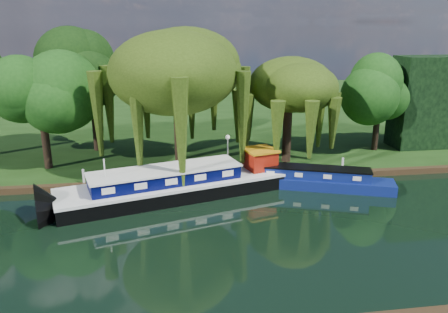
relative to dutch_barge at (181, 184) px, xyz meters
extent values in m
plane|color=black|center=(3.33, -6.22, -0.83)|extent=(120.00, 120.00, 0.00)
cube|color=black|center=(3.33, 27.78, -0.61)|extent=(120.00, 52.00, 0.45)
cube|color=black|center=(-0.13, -0.04, -0.44)|extent=(16.18, 7.63, 1.05)
cube|color=silver|center=(-0.13, -0.04, 0.18)|extent=(16.28, 7.72, 0.19)
cube|color=#030738|center=(-0.98, -0.27, 0.70)|extent=(10.13, 5.07, 0.83)
cube|color=silver|center=(-0.98, -0.27, 1.17)|extent=(10.34, 5.29, 0.11)
cube|color=maroon|center=(5.79, 1.61, 0.94)|extent=(2.38, 2.38, 1.32)
cube|color=#C9830E|center=(5.79, 1.61, 1.67)|extent=(2.65, 2.65, 0.14)
cylinder|color=silver|center=(-4.70, -1.31, 1.34)|extent=(0.09, 0.09, 2.11)
cube|color=navy|center=(9.31, 0.22, -0.53)|extent=(11.15, 5.41, 0.84)
cube|color=navy|center=(9.31, 0.22, 0.24)|extent=(7.84, 3.87, 0.70)
cube|color=black|center=(9.31, 0.22, 0.64)|extent=(7.96, 3.99, 0.09)
cube|color=silver|center=(6.31, 0.50, 0.28)|extent=(0.54, 0.23, 0.30)
cube|color=silver|center=(8.15, -0.14, 0.28)|extent=(0.54, 0.23, 0.30)
cube|color=silver|center=(10.00, -0.78, 0.28)|extent=(0.54, 0.23, 0.30)
cube|color=silver|center=(11.84, -1.42, 0.28)|extent=(0.54, 0.23, 0.30)
cylinder|color=black|center=(0.15, 4.90, 2.60)|extent=(0.77, 0.77, 5.96)
ellipsoid|color=#273D0D|center=(0.15, 4.90, 6.91)|extent=(8.33, 8.33, 5.38)
cylinder|color=black|center=(8.74, 5.10, 1.83)|extent=(0.63, 0.63, 4.43)
ellipsoid|color=#273D0D|center=(8.74, 5.10, 5.03)|extent=(6.05, 6.05, 3.91)
cylinder|color=black|center=(-9.91, 6.00, 2.85)|extent=(0.63, 0.63, 6.47)
ellipsoid|color=#133D0F|center=(-9.91, 6.00, 5.50)|extent=(5.29, 5.29, 5.29)
cylinder|color=black|center=(-6.80, 10.60, 3.27)|extent=(0.74, 0.74, 7.31)
ellipsoid|color=black|center=(-6.80, 10.60, 6.26)|extent=(5.85, 5.85, 5.85)
cylinder|color=black|center=(17.37, 7.20, 2.36)|extent=(0.50, 0.50, 5.48)
ellipsoid|color=#133D0F|center=(17.37, 7.20, 4.60)|extent=(4.38, 4.38, 4.38)
cube|color=black|center=(22.33, 7.78, 3.62)|extent=(6.00, 3.00, 8.00)
cylinder|color=silver|center=(3.83, 4.28, 0.72)|extent=(0.10, 0.10, 2.20)
sphere|color=white|center=(3.83, 4.28, 2.00)|extent=(0.36, 0.36, 0.36)
cylinder|color=silver|center=(-6.67, 2.18, 0.12)|extent=(0.16, 0.16, 1.00)
cylinder|color=silver|center=(-0.67, 2.18, 0.12)|extent=(0.16, 0.16, 1.00)
cylinder|color=silver|center=(6.33, 2.18, 0.12)|extent=(0.16, 0.16, 1.00)
cylinder|color=silver|center=(12.33, 2.18, 0.12)|extent=(0.16, 0.16, 1.00)
camera|label=1|loc=(-0.97, -27.60, 10.43)|focal=35.00mm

